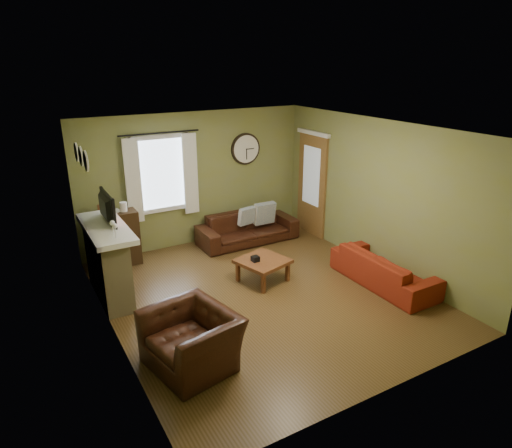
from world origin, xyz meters
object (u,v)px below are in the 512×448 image
bookshelf (115,240)px  armchair (192,340)px  sofa_brown (247,228)px  coffee_table (263,270)px  sofa_red (384,269)px

bookshelf → armchair: 3.33m
bookshelf → sofa_brown: (2.59, -0.19, -0.20)m
armchair → coffee_table: bearing=116.4°
bookshelf → sofa_red: size_ratio=0.53×
bookshelf → sofa_brown: bookshelf is taller
sofa_brown → sofa_red: (1.05, -2.75, -0.02)m
sofa_brown → armchair: size_ratio=1.89×
sofa_brown → armchair: (-2.50, -3.14, 0.05)m
bookshelf → sofa_brown: bearing=-4.1°
bookshelf → sofa_red: bearing=-38.8°
coffee_table → sofa_brown: bearing=69.4°
sofa_red → coffee_table: sofa_red is taller
sofa_red → armchair: (-3.55, -0.39, 0.07)m
armchair → sofa_red: bearing=84.5°
bookshelf → coffee_table: (1.96, -1.85, -0.30)m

